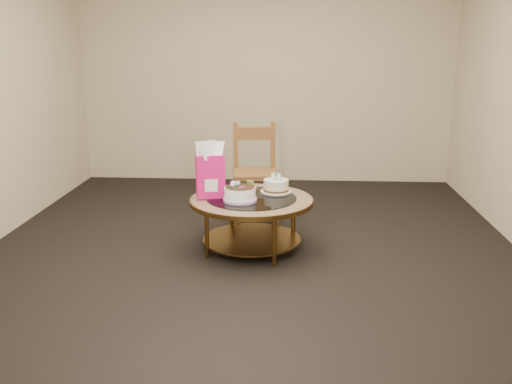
# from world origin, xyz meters

# --- Properties ---
(ground) EXTENTS (5.00, 5.00, 0.00)m
(ground) POSITION_xyz_m (0.00, 0.00, 0.00)
(ground) COLOR black
(ground) RESTS_ON ground
(room_walls) EXTENTS (4.52, 5.02, 2.61)m
(room_walls) POSITION_xyz_m (0.00, 0.00, 1.54)
(room_walls) COLOR beige
(room_walls) RESTS_ON ground
(coffee_table) EXTENTS (1.02, 1.02, 0.46)m
(coffee_table) POSITION_xyz_m (0.00, -0.00, 0.38)
(coffee_table) COLOR brown
(coffee_table) RESTS_ON ground
(decorated_cake) EXTENTS (0.27, 0.27, 0.16)m
(decorated_cake) POSITION_xyz_m (-0.09, -0.10, 0.51)
(decorated_cake) COLOR #BA94D2
(decorated_cake) RESTS_ON coffee_table
(cream_cake) EXTENTS (0.26, 0.26, 0.17)m
(cream_cake) POSITION_xyz_m (0.20, 0.20, 0.51)
(cream_cake) COLOR white
(cream_cake) RESTS_ON coffee_table
(gift_bag) EXTENTS (0.25, 0.21, 0.46)m
(gift_bag) POSITION_xyz_m (-0.34, -0.00, 0.69)
(gift_bag) COLOR #D81471
(gift_bag) RESTS_ON coffee_table
(pillar_candle) EXTENTS (0.12, 0.12, 0.09)m
(pillar_candle) POSITION_xyz_m (-0.03, 0.24, 0.49)
(pillar_candle) COLOR #F2E263
(pillar_candle) RESTS_ON coffee_table
(dining_chair) EXTENTS (0.49, 0.49, 0.94)m
(dining_chair) POSITION_xyz_m (-0.02, 0.89, 0.47)
(dining_chair) COLOR brown
(dining_chair) RESTS_ON ground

